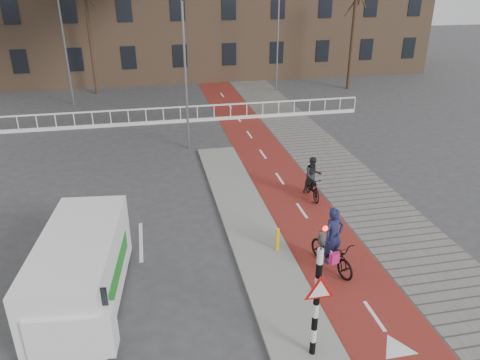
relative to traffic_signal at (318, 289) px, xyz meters
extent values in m
plane|color=#38383A|center=(0.60, 2.02, -1.99)|extent=(120.00, 120.00, 0.00)
cube|color=maroon|center=(2.10, 12.02, -1.98)|extent=(2.50, 60.00, 0.01)
cube|color=slate|center=(4.90, 12.02, -1.98)|extent=(3.00, 60.00, 0.01)
cube|color=gray|center=(-0.10, 6.02, -1.93)|extent=(1.80, 16.00, 0.12)
cylinder|color=black|center=(0.00, 0.02, -0.43)|extent=(0.14, 0.14, 2.88)
imported|color=black|center=(0.00, 0.02, 1.41)|extent=(0.13, 0.16, 0.80)
cylinder|color=#FF0C05|center=(0.00, -0.12, 1.59)|extent=(0.11, 0.02, 0.11)
cylinder|color=yellow|center=(0.39, 4.45, -1.48)|extent=(0.12, 0.12, 0.77)
imported|color=black|center=(1.78, 3.31, -1.47)|extent=(1.21, 2.07, 1.03)
imported|color=#191C43|center=(1.78, 3.31, -0.85)|extent=(0.75, 0.60, 1.79)
cube|color=#BF1B67|center=(1.62, 2.78, -1.26)|extent=(0.30, 0.24, 0.32)
imported|color=black|center=(2.82, 7.97, -1.51)|extent=(0.45, 1.58, 0.95)
imported|color=black|center=(2.82, 7.97, -1.00)|extent=(0.72, 0.56, 1.49)
cube|color=white|center=(-5.41, 3.16, -0.89)|extent=(2.45, 4.97, 1.91)
cube|color=#1C8323|center=(-6.37, 3.16, -0.99)|extent=(0.37, 3.05, 0.55)
cube|color=#1C8323|center=(-4.44, 3.16, -0.99)|extent=(0.37, 3.05, 0.55)
cube|color=black|center=(-5.41, 1.12, -0.49)|extent=(1.72, 0.25, 0.90)
cylinder|color=black|center=(-6.40, 1.64, -1.65)|extent=(0.31, 0.69, 0.67)
cylinder|color=black|center=(-4.78, 1.45, -1.65)|extent=(0.31, 0.69, 0.67)
cylinder|color=black|center=(-6.03, 4.87, -1.65)|extent=(0.31, 0.69, 0.67)
cylinder|color=black|center=(-4.41, 4.68, -1.65)|extent=(0.31, 0.69, 0.67)
cube|color=silver|center=(-4.40, 19.02, -1.04)|extent=(28.00, 0.08, 0.08)
cube|color=silver|center=(-4.40, 19.02, -1.89)|extent=(28.00, 0.10, 0.20)
cylinder|color=#302015|center=(-6.76, 27.31, 2.35)|extent=(0.23, 0.23, 8.68)
cylinder|color=#302015|center=(11.80, 25.05, 1.80)|extent=(0.28, 0.28, 7.57)
cylinder|color=slate|center=(-1.39, 14.58, 1.65)|extent=(0.12, 0.12, 7.28)
cylinder|color=slate|center=(-8.09, 24.49, 2.31)|extent=(0.12, 0.12, 8.60)
cylinder|color=slate|center=(6.26, 25.43, 1.83)|extent=(0.12, 0.12, 7.65)
camera|label=1|loc=(-3.35, -7.80, 6.40)|focal=35.00mm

